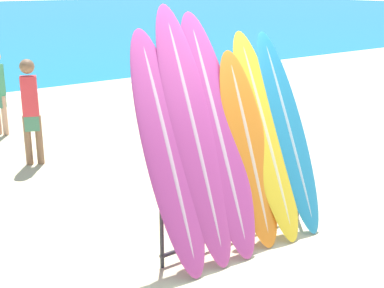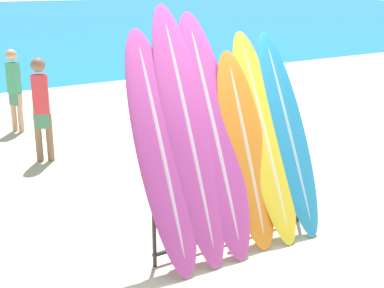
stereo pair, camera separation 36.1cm
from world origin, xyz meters
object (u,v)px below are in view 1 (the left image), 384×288
surfboard_slot_2 (218,134)px  surfboard_slot_1 (194,135)px  surfboard_rack (237,200)px  surfboard_slot_3 (249,149)px  surfboard_slot_4 (266,135)px  person_mid_beach (176,100)px  surfboard_slot_0 (168,152)px  surfboard_slot_5 (288,131)px  person_near_water (31,108)px

surfboard_slot_2 → surfboard_slot_1: bearing=178.9°
surfboard_slot_2 → surfboard_rack: bearing=-34.8°
surfboard_slot_3 → surfboard_slot_4: surfboard_slot_4 is taller
surfboard_slot_2 → surfboard_slot_3: 0.41m
person_mid_beach → surfboard_slot_0: bearing=56.6°
surfboard_slot_1 → surfboard_rack: bearing=-14.8°
surfboard_slot_0 → surfboard_slot_1: 0.35m
surfboard_slot_2 → surfboard_slot_5: (0.96, -0.05, -0.12)m
person_mid_beach → surfboard_slot_2: bearing=66.2°
surfboard_slot_3 → person_mid_beach: (0.95, 2.73, -0.09)m
surfboard_slot_0 → surfboard_slot_1: (0.33, 0.03, 0.11)m
surfboard_rack → surfboard_slot_1: (-0.47, 0.13, 0.77)m
surfboard_slot_1 → surfboard_slot_2: surfboard_slot_1 is taller
surfboard_slot_0 → person_near_water: (-0.03, 3.61, -0.26)m
surfboard_slot_5 → person_mid_beach: surfboard_slot_5 is taller
surfboard_slot_0 → surfboard_slot_5: surfboard_slot_0 is taller
surfboard_slot_2 → surfboard_slot_3: surfboard_slot_2 is taller
surfboard_slot_0 → surfboard_rack: bearing=-6.4°
person_near_water → person_mid_beach: 2.17m
surfboard_rack → surfboard_slot_4: 0.77m
surfboard_rack → surfboard_slot_5: bearing=5.1°
surfboard_slot_1 → person_near_water: bearing=95.7°
surfboard_rack → person_near_water: 3.82m
surfboard_slot_0 → surfboard_slot_3: surfboard_slot_0 is taller
surfboard_rack → person_near_water: (-0.83, 3.71, 0.40)m
surfboard_rack → person_mid_beach: bearing=67.9°
surfboard_rack → surfboard_slot_0: bearing=173.6°
surfboard_slot_1 → surfboard_slot_5: surfboard_slot_1 is taller
surfboard_slot_1 → surfboard_slot_2: size_ratio=1.04×
surfboard_slot_0 → person_near_water: surfboard_slot_0 is taller
surfboard_slot_2 → surfboard_slot_0: bearing=-177.3°
surfboard_slot_0 → surfboard_slot_5: (1.59, -0.02, -0.06)m
surfboard_slot_2 → surfboard_slot_4: (0.63, -0.04, -0.11)m
surfboard_slot_4 → person_mid_beach: (0.67, 2.68, -0.18)m
person_near_water → surfboard_slot_2: bearing=-56.3°
person_near_water → surfboard_slot_3: bearing=-51.5°
surfboard_slot_5 → person_near_water: bearing=114.0°
surfboard_slot_4 → surfboard_slot_1: bearing=177.2°
surfboard_slot_3 → person_mid_beach: 2.90m
surfboard_slot_5 → person_mid_beach: bearing=82.9°
surfboard_slot_0 → surfboard_slot_1: surfboard_slot_1 is taller
surfboard_slot_3 → person_near_water: surfboard_slot_3 is taller
surfboard_slot_1 → surfboard_slot_4: bearing=-2.8°
surfboard_slot_3 → surfboard_slot_4: size_ratio=0.92×
surfboard_slot_3 → surfboard_slot_0: bearing=176.5°
surfboard_slot_3 → person_near_water: 3.81m
surfboard_slot_2 → surfboard_slot_5: surfboard_slot_2 is taller
surfboard_rack → surfboard_slot_3: (0.17, 0.03, 0.53)m
surfboard_slot_2 → person_mid_beach: surfboard_slot_2 is taller
surfboard_slot_1 → surfboard_slot_4: (0.93, -0.05, -0.16)m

